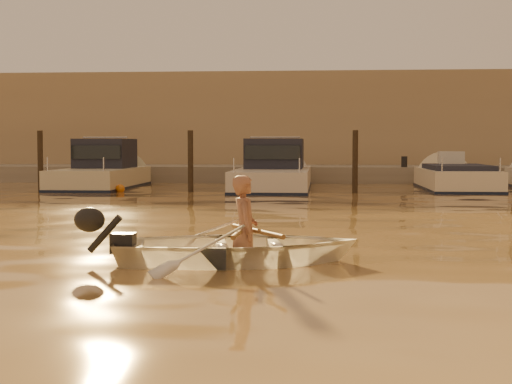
# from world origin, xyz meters

# --- Properties ---
(ground_plane) EXTENTS (160.00, 160.00, 0.00)m
(ground_plane) POSITION_xyz_m (0.00, 0.00, 0.00)
(ground_plane) COLOR #95633B
(ground_plane) RESTS_ON ground
(dinghy) EXTENTS (3.60, 2.86, 0.67)m
(dinghy) POSITION_xyz_m (-2.38, -1.16, 0.21)
(dinghy) COLOR white
(dinghy) RESTS_ON ground_plane
(person) EXTENTS (0.44, 0.58, 1.45)m
(person) POSITION_xyz_m (-2.28, -1.14, 0.43)
(person) COLOR #99624C
(person) RESTS_ON dinghy
(outboard_motor) EXTENTS (0.96, 0.56, 0.70)m
(outboard_motor) POSITION_xyz_m (-3.86, -1.44, 0.28)
(outboard_motor) COLOR black
(outboard_motor) RESTS_ON dinghy
(oar_port) EXTENTS (0.86, 1.96, 0.13)m
(oar_port) POSITION_xyz_m (-2.14, -1.11, 0.42)
(oar_port) COLOR brown
(oar_port) RESTS_ON dinghy
(oar_starboard) EXTENTS (0.08, 2.10, 0.13)m
(oar_starboard) POSITION_xyz_m (-2.33, -1.15, 0.42)
(oar_starboard) COLOR brown
(oar_starboard) RESTS_ON dinghy
(moored_boat_1) EXTENTS (2.29, 6.81, 1.75)m
(moored_boat_1) POSITION_xyz_m (-9.10, 16.00, 0.62)
(moored_boat_1) COLOR beige
(moored_boat_1) RESTS_ON ground_plane
(moored_boat_2) EXTENTS (2.50, 8.29, 1.75)m
(moored_boat_2) POSITION_xyz_m (-2.93, 16.00, 0.62)
(moored_boat_2) COLOR silver
(moored_boat_2) RESTS_ON ground_plane
(moored_boat_3) EXTENTS (2.21, 6.33, 0.95)m
(moored_boat_3) POSITION_xyz_m (3.34, 16.00, 0.22)
(moored_boat_3) COLOR beige
(moored_boat_3) RESTS_ON ground_plane
(piling_0) EXTENTS (0.18, 0.18, 2.20)m
(piling_0) POSITION_xyz_m (-10.50, 13.80, 0.90)
(piling_0) COLOR #2D2319
(piling_0) RESTS_ON ground_plane
(piling_1) EXTENTS (0.18, 0.18, 2.20)m
(piling_1) POSITION_xyz_m (-5.50, 13.80, 0.90)
(piling_1) COLOR #2D2319
(piling_1) RESTS_ON ground_plane
(piling_2) EXTENTS (0.18, 0.18, 2.20)m
(piling_2) POSITION_xyz_m (-0.20, 13.80, 0.90)
(piling_2) COLOR #2D2319
(piling_2) RESTS_ON ground_plane
(fender_b) EXTENTS (0.30, 0.30, 0.30)m
(fender_b) POSITION_xyz_m (-7.82, 13.76, 0.10)
(fender_b) COLOR orange
(fender_b) RESTS_ON ground_plane
(fender_c) EXTENTS (0.30, 0.30, 0.30)m
(fender_c) POSITION_xyz_m (-2.11, 12.98, 0.10)
(fender_c) COLOR white
(fender_c) RESTS_ON ground_plane
(fender_d) EXTENTS (0.30, 0.30, 0.30)m
(fender_d) POSITION_xyz_m (2.81, 13.72, 0.10)
(fender_d) COLOR orange
(fender_d) RESTS_ON ground_plane
(quay) EXTENTS (52.00, 4.00, 1.00)m
(quay) POSITION_xyz_m (0.00, 21.50, 0.15)
(quay) COLOR gray
(quay) RESTS_ON ground_plane
(waterfront_building) EXTENTS (46.00, 7.00, 4.80)m
(waterfront_building) POSITION_xyz_m (0.00, 27.00, 2.40)
(waterfront_building) COLOR #9E8466
(waterfront_building) RESTS_ON quay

